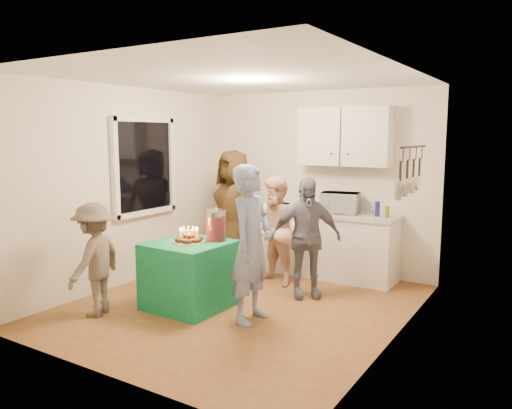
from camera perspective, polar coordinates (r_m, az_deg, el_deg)
The scene contains 19 objects.
floor at distance 5.94m, azimuth -1.82°, elevation -11.47°, with size 4.00×4.00×0.00m, color brown.
ceiling at distance 5.63m, azimuth -1.94°, elevation 14.34°, with size 4.00×4.00×0.00m, color white.
back_wall at distance 7.38m, azimuth 6.79°, elevation 2.67°, with size 3.60×3.60×0.00m, color silver.
left_wall at distance 6.80m, azimuth -14.61°, elevation 2.02°, with size 4.00×4.00×0.00m, color silver.
right_wall at distance 4.88m, azimuth 15.98°, elevation -0.29°, with size 4.00×4.00×0.00m, color silver.
window_night at distance 6.97m, azimuth -12.72°, elevation 4.28°, with size 0.04×1.00×1.20m, color black.
counter at distance 7.16m, azimuth 7.10°, elevation -4.56°, with size 2.20×0.58×0.86m, color white.
countertop at distance 7.07m, azimuth 7.17°, elevation -0.96°, with size 2.24×0.62×0.05m, color beige.
upper_cabinet at distance 7.01m, azimuth 10.08°, elevation 7.65°, with size 1.30×0.30×0.80m, color white.
pot_rack at distance 5.54m, azimuth 17.30°, elevation 3.73°, with size 0.12×1.00×0.60m, color black.
microwave at distance 6.93m, azimuth 9.56°, elevation 0.20°, with size 0.51×0.35×0.28m, color white.
party_table at distance 5.84m, azimuth -7.60°, elevation -7.95°, with size 0.85×0.85×0.76m, color #137D4A.
donut_cake at distance 5.73m, azimuth -7.68°, elevation -3.43°, with size 0.38×0.38×0.18m, color #381C0C, non-canonical shape.
punch_jar at distance 5.77m, azimuth -4.58°, elevation -2.48°, with size 0.22×0.22×0.34m, color #AC0D23.
man_birthday at distance 5.26m, azimuth -0.53°, elevation -4.52°, with size 0.61×0.40×1.67m, color #7F8FB9.
woman_back_left at distance 7.27m, azimuth -2.57°, elevation -0.72°, with size 0.86×0.56×1.76m, color brown.
woman_back_center at distance 6.58m, azimuth 2.37°, elevation -3.02°, with size 0.70×0.55×1.44m, color #FFA285.
woman_back_right at distance 6.09m, azimuth 5.69°, elevation -3.76°, with size 0.87×0.36×1.48m, color black.
child_near_left at distance 5.76m, azimuth -17.96°, elevation -5.98°, with size 0.81×0.46×1.25m, color #534B43.
Camera 1 is at (3.11, -4.65, 1.98)m, focal length 35.00 mm.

